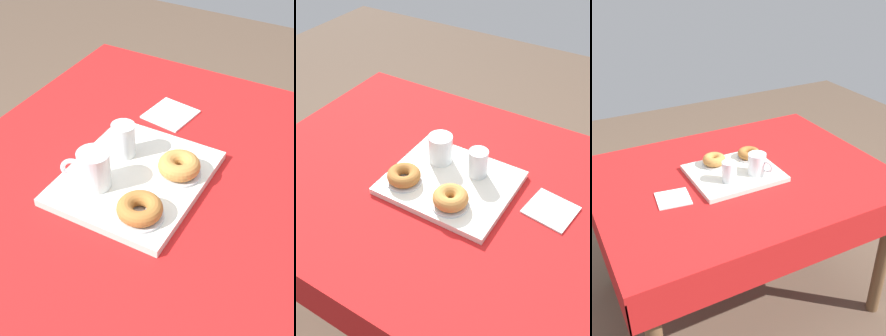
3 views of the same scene
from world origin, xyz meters
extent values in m
cube|color=red|center=(0.00, 0.00, 0.76)|extent=(1.34, 1.02, 0.03)
cube|color=red|center=(0.67, 0.00, 0.67)|extent=(0.01, 1.02, 0.14)
cylinder|color=brown|center=(0.58, 0.42, 0.37)|extent=(0.06, 0.06, 0.74)
cube|color=silver|center=(0.03, 0.00, 0.79)|extent=(0.40, 0.34, 0.02)
cylinder|color=white|center=(-0.05, 0.07, 0.85)|extent=(0.08, 0.08, 0.10)
cylinder|color=maroon|center=(-0.05, 0.07, 0.84)|extent=(0.07, 0.07, 0.07)
torus|color=white|center=(-0.07, 0.12, 0.85)|extent=(0.04, 0.06, 0.06)
cylinder|color=white|center=(0.09, 0.07, 0.84)|extent=(0.06, 0.06, 0.09)
cylinder|color=silver|center=(0.09, 0.07, 0.82)|extent=(0.05, 0.05, 0.04)
cylinder|color=silver|center=(-0.09, -0.08, 0.80)|extent=(0.11, 0.11, 0.01)
torus|color=#A3662D|center=(-0.09, -0.08, 0.82)|extent=(0.11, 0.11, 0.04)
cylinder|color=silver|center=(0.09, -0.10, 0.80)|extent=(0.11, 0.11, 0.01)
torus|color=#BC7F3D|center=(0.09, -0.10, 0.83)|extent=(0.11, 0.11, 0.04)
cube|color=white|center=(0.35, 0.06, 0.78)|extent=(0.16, 0.15, 0.01)
camera|label=1|loc=(-0.77, -0.48, 1.60)|focal=51.19mm
camera|label=2|loc=(0.51, -0.83, 1.66)|focal=42.56mm
camera|label=3|loc=(0.77, 1.45, 1.71)|focal=43.45mm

